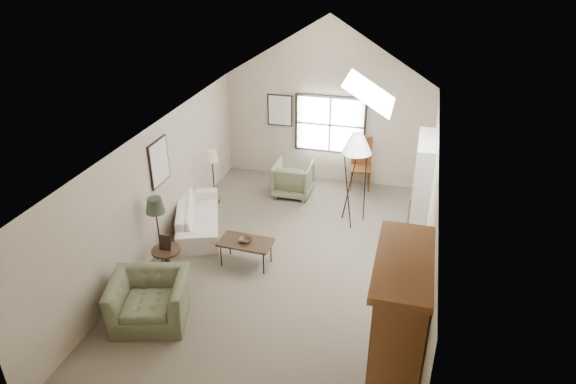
% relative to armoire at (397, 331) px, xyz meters
% --- Properties ---
extents(room_shell, '(5.01, 8.01, 4.00)m').
position_rel_armoire_xyz_m(room_shell, '(-2.18, 2.40, 2.11)').
color(room_shell, '#6F624F').
rests_on(room_shell, ground).
extents(window, '(1.72, 0.08, 1.42)m').
position_rel_armoire_xyz_m(window, '(-2.08, 6.36, 0.35)').
color(window, black).
rests_on(window, room_shell).
extents(skylight, '(0.80, 1.20, 0.52)m').
position_rel_armoire_xyz_m(skylight, '(-0.88, 3.30, 2.12)').
color(skylight, white).
rests_on(skylight, room_shell).
extents(wall_art, '(1.97, 3.71, 0.88)m').
position_rel_armoire_xyz_m(wall_art, '(-4.06, 4.34, 0.63)').
color(wall_art, black).
rests_on(wall_art, room_shell).
extents(armoire, '(0.60, 1.50, 2.20)m').
position_rel_armoire_xyz_m(armoire, '(0.00, 0.00, 0.00)').
color(armoire, brown).
rests_on(armoire, ground).
extents(tv_alcove, '(0.32, 1.30, 2.10)m').
position_rel_armoire_xyz_m(tv_alcove, '(0.16, 4.00, 0.05)').
color(tv_alcove, white).
rests_on(tv_alcove, ground).
extents(media_console, '(0.34, 1.18, 0.60)m').
position_rel_armoire_xyz_m(media_console, '(0.14, 4.00, -0.80)').
color(media_console, '#382316').
rests_on(media_console, ground).
extents(tv_panel, '(0.05, 0.90, 0.55)m').
position_rel_armoire_xyz_m(tv_panel, '(0.14, 4.00, -0.18)').
color(tv_panel, black).
rests_on(tv_panel, media_console).
extents(sofa, '(1.55, 2.24, 0.61)m').
position_rel_armoire_xyz_m(sofa, '(-4.26, 3.31, -0.79)').
color(sofa, silver).
rests_on(sofa, ground).
extents(armchair_near, '(1.43, 1.33, 0.77)m').
position_rel_armoire_xyz_m(armchair_near, '(-3.85, 0.51, -0.71)').
color(armchair_near, '#606245').
rests_on(armchair_near, ground).
extents(armchair_far, '(0.86, 0.89, 0.80)m').
position_rel_armoire_xyz_m(armchair_far, '(-2.73, 5.35, -0.70)').
color(armchair_far, '#656E4D').
rests_on(armchair_far, ground).
extents(coffee_table, '(1.00, 0.59, 0.50)m').
position_rel_armoire_xyz_m(coffee_table, '(-2.87, 2.36, -0.85)').
color(coffee_table, '#322114').
rests_on(coffee_table, ground).
extents(bowl, '(0.25, 0.25, 0.06)m').
position_rel_armoire_xyz_m(bowl, '(-2.87, 2.36, -0.57)').
color(bowl, '#3E2919').
rests_on(bowl, coffee_table).
extents(side_table, '(0.68, 0.68, 0.52)m').
position_rel_armoire_xyz_m(side_table, '(-4.16, 1.71, -0.84)').
color(side_table, '#3E2B19').
rests_on(side_table, ground).
extents(side_chair, '(0.54, 0.54, 1.23)m').
position_rel_armoire_xyz_m(side_chair, '(-1.25, 6.10, -0.48)').
color(side_chair, brown).
rests_on(side_chair, ground).
extents(tripod_lamp, '(0.62, 0.62, 2.08)m').
position_rel_armoire_xyz_m(tripod_lamp, '(-1.17, 4.38, -0.06)').
color(tripod_lamp, silver).
rests_on(tripod_lamp, ground).
extents(dark_lamp, '(0.46, 0.46, 1.46)m').
position_rel_armoire_xyz_m(dark_lamp, '(-4.38, 1.91, -0.37)').
color(dark_lamp, black).
rests_on(dark_lamp, ground).
extents(tan_lamp, '(0.34, 0.34, 1.31)m').
position_rel_armoire_xyz_m(tan_lamp, '(-4.38, 4.51, -0.45)').
color(tan_lamp, tan).
rests_on(tan_lamp, ground).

